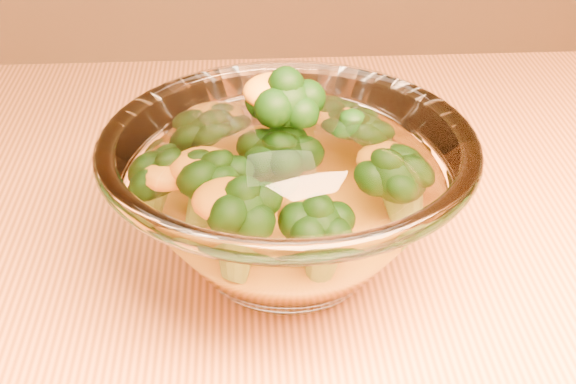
{
  "coord_description": "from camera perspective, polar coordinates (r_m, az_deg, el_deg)",
  "views": [
    {
      "loc": [
        -0.12,
        -0.37,
        1.08
      ],
      "look_at": [
        -0.09,
        0.05,
        0.81
      ],
      "focal_mm": 50.0,
      "sensor_mm": 36.0,
      "label": 1
    }
  ],
  "objects": [
    {
      "name": "broccoli_heap",
      "position": [
        0.5,
        -0.28,
        1.79
      ],
      "size": [
        0.16,
        0.15,
        0.09
      ],
      "color": "black",
      "rests_on": "cheese_sauce"
    },
    {
      "name": "cheese_sauce",
      "position": [
        0.51,
        -0.0,
        -2.5
      ],
      "size": [
        0.11,
        0.11,
        0.03
      ],
      "primitive_type": "ellipsoid",
      "color": "orange",
      "rests_on": "glass_bowl"
    },
    {
      "name": "glass_bowl",
      "position": [
        0.5,
        -0.0,
        -0.48
      ],
      "size": [
        0.23,
        0.23,
        0.1
      ],
      "color": "white",
      "rests_on": "table"
    }
  ]
}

